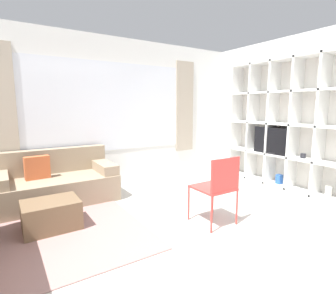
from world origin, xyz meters
name	(u,v)px	position (x,y,z in m)	size (l,w,h in m)	color
ground_plane	(225,261)	(0.00, 0.00, 0.00)	(16.00, 16.00, 0.00)	beige
wall_back	(109,112)	(0.00, 3.04, 1.36)	(6.74, 0.11, 2.70)	white
wall_right	(277,112)	(2.81, 1.50, 1.35)	(0.07, 4.21, 2.70)	white
area_rug	(36,233)	(-1.46, 1.57, 0.01)	(2.31, 2.26, 0.01)	gray
shelving_unit	(284,125)	(2.63, 1.22, 1.13)	(0.35, 2.26, 2.29)	silver
couch_main	(56,183)	(-1.06, 2.57, 0.28)	(1.72, 0.87, 0.78)	gray
ottoman	(51,215)	(-1.28, 1.61, 0.17)	(0.63, 0.48, 0.35)	brown
folding_chair	(218,184)	(0.47, 0.62, 0.52)	(0.44, 0.46, 0.86)	#CC3D38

